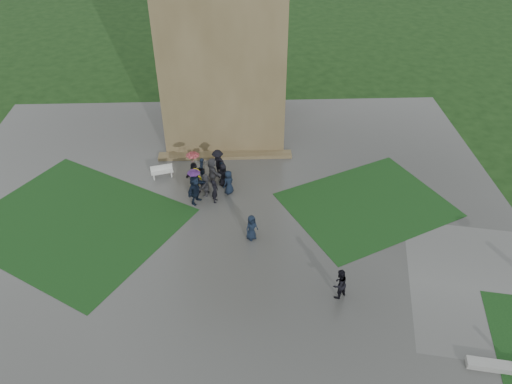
{
  "coord_description": "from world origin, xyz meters",
  "views": [
    {
      "loc": [
        1.01,
        -18.0,
        18.4
      ],
      "look_at": [
        1.87,
        4.95,
        1.2
      ],
      "focal_mm": 35.0,
      "sensor_mm": 36.0,
      "label": 1
    }
  ],
  "objects_px": {
    "pedestrian_mid": "(252,227)",
    "pedestrian_near": "(339,284)",
    "bench": "(162,171)",
    "tower": "(221,2)"
  },
  "relations": [
    {
      "from": "bench",
      "to": "pedestrian_mid",
      "type": "relative_size",
      "value": 0.94
    },
    {
      "from": "bench",
      "to": "pedestrian_mid",
      "type": "xyz_separation_m",
      "value": [
        5.53,
        -6.06,
        0.36
      ]
    },
    {
      "from": "pedestrian_mid",
      "to": "bench",
      "type": "bearing_deg",
      "value": 95.11
    },
    {
      "from": "pedestrian_near",
      "to": "bench",
      "type": "bearing_deg",
      "value": -82.91
    },
    {
      "from": "pedestrian_mid",
      "to": "pedestrian_near",
      "type": "bearing_deg",
      "value": -84.12
    },
    {
      "from": "bench",
      "to": "pedestrian_near",
      "type": "xyz_separation_m",
      "value": [
        9.54,
        -10.35,
        0.42
      ]
    },
    {
      "from": "pedestrian_mid",
      "to": "tower",
      "type": "bearing_deg",
      "value": 59.66
    },
    {
      "from": "bench",
      "to": "pedestrian_mid",
      "type": "distance_m",
      "value": 8.21
    },
    {
      "from": "tower",
      "to": "bench",
      "type": "distance_m",
      "value": 11.54
    },
    {
      "from": "tower",
      "to": "bench",
      "type": "bearing_deg",
      "value": -121.09
    }
  ]
}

